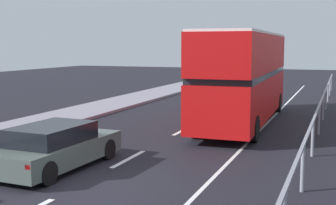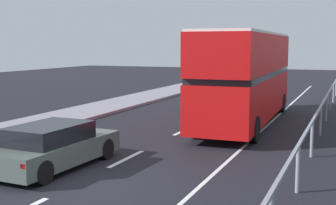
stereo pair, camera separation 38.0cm
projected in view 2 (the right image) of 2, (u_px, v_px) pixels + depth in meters
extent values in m
cube|color=black|center=(77.00, 185.00, 11.85)|extent=(73.97, 120.00, 0.10)
cube|color=silver|center=(127.00, 159.00, 14.39)|extent=(0.16, 2.30, 0.01)
cube|color=silver|center=(184.00, 130.00, 19.17)|extent=(0.16, 2.30, 0.01)
cube|color=silver|center=(218.00, 113.00, 23.95)|extent=(0.16, 2.30, 0.01)
cube|color=silver|center=(241.00, 102.00, 28.73)|extent=(0.16, 2.30, 0.01)
cube|color=silver|center=(258.00, 94.00, 33.51)|extent=(0.16, 2.30, 0.01)
cube|color=silver|center=(270.00, 88.00, 38.29)|extent=(0.16, 2.30, 0.01)
cube|color=silver|center=(261.00, 131.00, 18.97)|extent=(0.12, 46.00, 0.01)
cube|color=gray|center=(321.00, 106.00, 17.94)|extent=(0.08, 42.00, 0.08)
cylinder|color=gray|center=(298.00, 169.00, 11.00)|extent=(0.10, 0.10, 1.17)
cylinder|color=gray|center=(312.00, 139.00, 14.51)|extent=(0.10, 0.10, 1.17)
cylinder|color=gray|center=(320.00, 121.00, 18.02)|extent=(0.10, 0.10, 1.17)
cylinder|color=gray|center=(326.00, 109.00, 21.52)|extent=(0.10, 0.10, 1.17)
cylinder|color=gray|center=(330.00, 100.00, 25.03)|extent=(0.10, 0.10, 1.17)
cylinder|color=gray|center=(334.00, 93.00, 28.54)|extent=(0.10, 0.10, 1.17)
cylinder|color=gray|center=(336.00, 88.00, 32.04)|extent=(0.10, 0.10, 1.17)
cube|color=red|center=(246.00, 96.00, 20.71)|extent=(2.70, 11.25, 1.81)
cube|color=black|center=(247.00, 74.00, 20.58)|extent=(2.71, 10.81, 0.24)
cube|color=red|center=(247.00, 53.00, 20.47)|extent=(2.70, 11.25, 1.61)
cube|color=silver|center=(247.00, 34.00, 20.36)|extent=(2.65, 11.03, 0.10)
cube|color=black|center=(265.00, 84.00, 25.87)|extent=(2.17, 0.10, 1.27)
cube|color=yellow|center=(266.00, 44.00, 25.59)|extent=(1.45, 0.08, 0.28)
cylinder|color=black|center=(241.00, 101.00, 25.09)|extent=(0.31, 1.01, 1.00)
cylinder|color=black|center=(282.00, 103.00, 24.31)|extent=(0.31, 1.01, 1.00)
cylinder|color=black|center=(196.00, 125.00, 17.49)|extent=(0.31, 1.01, 1.00)
cylinder|color=black|center=(254.00, 129.00, 16.71)|extent=(0.31, 1.01, 1.00)
cube|color=#48534E|center=(54.00, 151.00, 13.33)|extent=(2.00, 4.44, 0.62)
cube|color=black|center=(49.00, 133.00, 13.06)|extent=(1.70, 2.47, 0.50)
cube|color=red|center=(24.00, 166.00, 11.04)|extent=(0.16, 0.07, 0.12)
cylinder|color=black|center=(63.00, 144.00, 15.03)|extent=(0.23, 0.65, 0.64)
cylinder|color=black|center=(106.00, 149.00, 14.34)|extent=(0.23, 0.65, 0.64)
cylinder|color=black|center=(43.00, 172.00, 11.68)|extent=(0.23, 0.65, 0.64)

